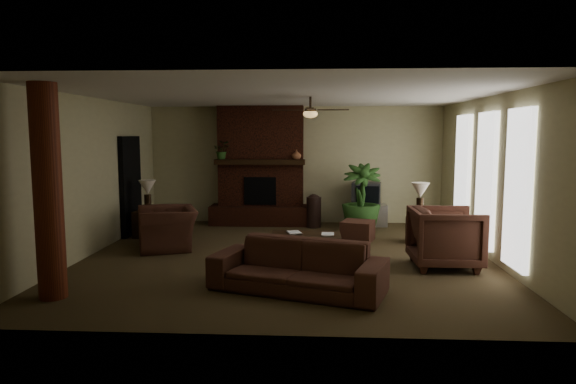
# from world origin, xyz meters

# --- Properties ---
(room_shell) EXTENTS (7.00, 7.00, 7.00)m
(room_shell) POSITION_xyz_m (0.00, 0.00, 1.40)
(room_shell) COLOR #4D3E26
(room_shell) RESTS_ON ground
(fireplace) EXTENTS (2.40, 0.70, 2.80)m
(fireplace) POSITION_xyz_m (-0.80, 3.22, 1.16)
(fireplace) COLOR #411D11
(fireplace) RESTS_ON ground
(windows) EXTENTS (0.08, 3.65, 2.35)m
(windows) POSITION_xyz_m (3.45, 0.20, 1.35)
(windows) COLOR white
(windows) RESTS_ON ground
(log_column) EXTENTS (0.36, 0.36, 2.80)m
(log_column) POSITION_xyz_m (-2.95, -2.40, 1.40)
(log_column) COLOR maroon
(log_column) RESTS_ON ground
(doorway) EXTENTS (0.10, 1.00, 2.10)m
(doorway) POSITION_xyz_m (-3.44, 1.80, 1.05)
(doorway) COLOR black
(doorway) RESTS_ON ground
(ceiling_fan) EXTENTS (1.35, 1.35, 0.37)m
(ceiling_fan) POSITION_xyz_m (0.40, 0.30, 2.53)
(ceiling_fan) COLOR black
(ceiling_fan) RESTS_ON ceiling
(sofa) EXTENTS (2.46, 1.40, 0.92)m
(sofa) POSITION_xyz_m (0.26, -1.95, 0.46)
(sofa) COLOR #4C2B20
(sofa) RESTS_ON ground
(armchair_left) EXTENTS (1.13, 1.38, 1.03)m
(armchair_left) POSITION_xyz_m (-2.28, 0.54, 0.52)
(armchair_left) COLOR #4C2B20
(armchair_left) RESTS_ON ground
(armchair_right) EXTENTS (0.98, 1.05, 1.07)m
(armchair_right) POSITION_xyz_m (2.60, -0.57, 0.54)
(armchair_right) COLOR #4C2B20
(armchair_right) RESTS_ON ground
(coffee_table) EXTENTS (1.20, 0.70, 0.43)m
(coffee_table) POSITION_xyz_m (0.34, -0.11, 0.37)
(coffee_table) COLOR black
(coffee_table) RESTS_ON ground
(ottoman) EXTENTS (0.76, 0.76, 0.40)m
(ottoman) POSITION_xyz_m (1.36, 1.43, 0.20)
(ottoman) COLOR #4C2B20
(ottoman) RESTS_ON ground
(tv_stand) EXTENTS (0.86, 0.52, 0.50)m
(tv_stand) POSITION_xyz_m (1.74, 3.15, 0.25)
(tv_stand) COLOR silver
(tv_stand) RESTS_ON ground
(tv) EXTENTS (0.72, 0.62, 0.52)m
(tv) POSITION_xyz_m (1.69, 3.14, 0.76)
(tv) COLOR #343437
(tv) RESTS_ON tv_stand
(floor_vase) EXTENTS (0.34, 0.34, 0.77)m
(floor_vase) POSITION_xyz_m (0.46, 2.85, 0.43)
(floor_vase) COLOR black
(floor_vase) RESTS_ON ground
(floor_plant) EXTENTS (0.87, 1.52, 0.84)m
(floor_plant) POSITION_xyz_m (1.50, 2.37, 0.42)
(floor_plant) COLOR #2A5020
(floor_plant) RESTS_ON ground
(side_table_left) EXTENTS (0.54, 0.54, 0.55)m
(side_table_left) POSITION_xyz_m (-3.01, 1.56, 0.28)
(side_table_left) COLOR black
(side_table_left) RESTS_ON ground
(lamp_left) EXTENTS (0.46, 0.46, 0.65)m
(lamp_left) POSITION_xyz_m (-2.98, 1.51, 1.00)
(lamp_left) COLOR black
(lamp_left) RESTS_ON side_table_left
(side_table_right) EXTENTS (0.64, 0.64, 0.55)m
(side_table_right) POSITION_xyz_m (2.58, 1.28, 0.28)
(side_table_right) COLOR black
(side_table_right) RESTS_ON ground
(lamp_right) EXTENTS (0.37, 0.37, 0.65)m
(lamp_right) POSITION_xyz_m (2.56, 1.27, 1.00)
(lamp_right) COLOR black
(lamp_right) RESTS_ON side_table_right
(mantel_plant) EXTENTS (0.42, 0.45, 0.33)m
(mantel_plant) POSITION_xyz_m (-1.69, 3.01, 1.72)
(mantel_plant) COLOR #2A5020
(mantel_plant) RESTS_ON fireplace
(mantel_vase) EXTENTS (0.26, 0.27, 0.22)m
(mantel_vase) POSITION_xyz_m (0.05, 3.01, 1.67)
(mantel_vase) COLOR #905939
(mantel_vase) RESTS_ON fireplace
(book_a) EXTENTS (0.22, 0.09, 0.29)m
(book_a) POSITION_xyz_m (0.03, -0.09, 0.57)
(book_a) COLOR #999999
(book_a) RESTS_ON coffee_table
(book_b) EXTENTS (0.21, 0.03, 0.29)m
(book_b) POSITION_xyz_m (0.61, -0.16, 0.58)
(book_b) COLOR #999999
(book_b) RESTS_ON coffee_table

